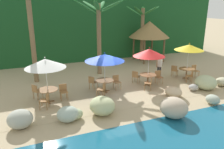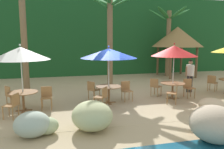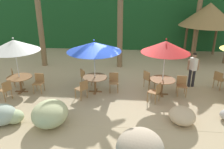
% 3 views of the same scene
% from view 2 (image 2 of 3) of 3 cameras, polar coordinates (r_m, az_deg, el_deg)
% --- Properties ---
extents(ground_plane, '(120.00, 120.00, 0.00)m').
position_cam_2_polar(ground_plane, '(9.89, 4.63, -7.01)').
color(ground_plane, tan).
extents(terrace_deck, '(18.00, 5.20, 0.01)m').
position_cam_2_polar(terrace_deck, '(9.89, 4.64, -6.99)').
color(terrace_deck, tan).
rests_on(terrace_deck, ground).
extents(foliage_backdrop, '(28.00, 2.40, 6.00)m').
position_cam_2_polar(foliage_backdrop, '(18.28, -4.36, 9.69)').
color(foliage_backdrop, '#194C23').
rests_on(foliage_backdrop, ground).
extents(rock_seawall, '(15.16, 3.65, 0.97)m').
position_cam_2_polar(rock_seawall, '(8.30, 22.79, -7.91)').
color(rock_seawall, '#B2AFAA').
rests_on(rock_seawall, ground).
extents(umbrella_white, '(2.14, 2.14, 2.54)m').
position_cam_2_polar(umbrella_white, '(8.96, -22.22, 4.99)').
color(umbrella_white, silver).
rests_on(umbrella_white, ground).
extents(dining_table_white, '(1.10, 1.10, 0.74)m').
position_cam_2_polar(dining_table_white, '(9.18, -21.66, -4.90)').
color(dining_table_white, brown).
rests_on(dining_table_white, ground).
extents(chair_white_seaward, '(0.42, 0.43, 0.87)m').
position_cam_2_polar(chair_white_seaward, '(9.20, -16.28, -5.24)').
color(chair_white_seaward, '#9E7042').
rests_on(chair_white_seaward, ground).
extents(chair_white_inland, '(0.59, 0.59, 0.87)m').
position_cam_2_polar(chair_white_inland, '(9.91, -24.36, -4.68)').
color(chair_white_inland, '#9E7042').
rests_on(chair_white_inland, ground).
extents(chair_white_left, '(0.55, 0.55, 0.87)m').
position_cam_2_polar(chair_white_left, '(8.45, -23.89, -6.88)').
color(chair_white_left, '#9E7042').
rests_on(chair_white_left, ground).
extents(umbrella_blue, '(2.36, 2.36, 2.45)m').
position_cam_2_polar(umbrella_blue, '(9.39, -0.84, 5.41)').
color(umbrella_blue, silver).
rests_on(umbrella_blue, ground).
extents(dining_table_blue, '(1.10, 1.10, 0.74)m').
position_cam_2_polar(dining_table_blue, '(9.60, -0.82, -3.69)').
color(dining_table_blue, brown).
rests_on(dining_table_blue, ground).
extents(chair_blue_seaward, '(0.46, 0.46, 0.87)m').
position_cam_2_polar(chair_blue_seaward, '(10.00, 3.65, -3.80)').
color(chair_blue_seaward, '#9E7042').
rests_on(chair_blue_seaward, ground).
extents(chair_blue_inland, '(0.60, 0.59, 0.87)m').
position_cam_2_polar(chair_blue_inland, '(10.09, -4.93, -3.70)').
color(chair_blue_inland, '#9E7042').
rests_on(chair_blue_inland, ground).
extents(chair_blue_left, '(0.59, 0.59, 0.87)m').
position_cam_2_polar(chair_blue_left, '(8.83, -2.50, -5.47)').
color(chair_blue_left, '#9E7042').
rests_on(chair_blue_left, ground).
extents(umbrella_red, '(2.05, 2.05, 2.55)m').
position_cam_2_polar(umbrella_red, '(10.47, 15.51, 5.80)').
color(umbrella_red, silver).
rests_on(umbrella_red, ground).
extents(dining_table_red, '(1.10, 1.10, 0.74)m').
position_cam_2_polar(dining_table_red, '(10.66, 15.16, -2.75)').
color(dining_table_red, brown).
rests_on(dining_table_red, ground).
extents(chair_red_seaward, '(0.44, 0.45, 0.87)m').
position_cam_2_polar(chair_red_seaward, '(11.15, 18.86, -2.95)').
color(chair_red_seaward, '#9E7042').
rests_on(chair_red_seaward, ground).
extents(chair_red_inland, '(0.59, 0.59, 0.87)m').
position_cam_2_polar(chair_red_inland, '(10.98, 10.92, -2.82)').
color(chair_red_inland, '#9E7042').
rests_on(chair_red_inland, ground).
extents(chair_red_left, '(0.58, 0.58, 0.87)m').
position_cam_2_polar(chair_red_left, '(9.85, 15.49, -4.30)').
color(chair_red_left, '#9E7042').
rests_on(chair_red_left, ground).
extents(chair_yellow_inland, '(0.59, 0.59, 0.87)m').
position_cam_2_polar(chair_yellow_inland, '(12.86, 24.07, -1.75)').
color(chair_yellow_inland, '#9E7042').
rests_on(chair_yellow_inland, ground).
extents(palm_tree_second, '(3.80, 3.72, 5.48)m').
position_cam_2_polar(palm_tree_second, '(13.21, -0.40, 13.49)').
color(palm_tree_second, brown).
rests_on(palm_tree_second, ground).
extents(palm_tree_third, '(3.04, 3.06, 5.00)m').
position_cam_2_polar(palm_tree_third, '(17.23, 14.22, 10.54)').
color(palm_tree_third, brown).
rests_on(palm_tree_third, ground).
extents(palapa_hut, '(3.71, 3.71, 3.65)m').
position_cam_2_polar(palapa_hut, '(17.34, 16.25, 9.12)').
color(palapa_hut, brown).
rests_on(palapa_hut, ground).
extents(waiter_in_white, '(0.52, 0.39, 1.70)m').
position_cam_2_polar(waiter_in_white, '(12.23, 19.21, 0.28)').
color(waiter_in_white, '#232328').
rests_on(waiter_in_white, ground).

